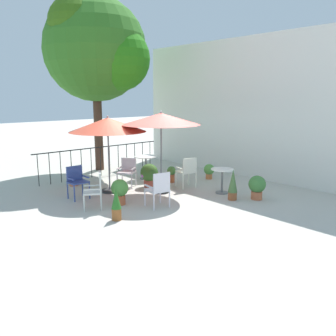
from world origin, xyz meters
name	(u,v)px	position (x,y,z in m)	size (l,w,h in m)	color
ground_plane	(161,194)	(0.00, 0.00, 0.00)	(60.00, 60.00, 0.00)	beige
villa_facade	(245,108)	(0.00, 3.77, 2.32)	(9.32, 0.30, 4.63)	silver
terrace_railing	(100,156)	(-3.18, 0.00, 0.68)	(0.03, 4.77, 1.01)	black
shade_tree	(97,49)	(-4.04, 0.56, 4.34)	(3.80, 3.62, 6.13)	#493023
patio_umbrella_0	(161,120)	(-0.14, 0.13, 2.08)	(2.20, 2.20, 2.32)	#2D2D2D
patio_umbrella_1	(108,125)	(-1.15, -0.96, 1.92)	(2.15, 2.15, 2.20)	#2D2D2D
cafe_table_0	(146,163)	(-1.77, 0.87, 0.53)	(0.74, 0.74, 0.76)	white
cafe_table_1	(222,176)	(1.08, 1.36, 0.49)	(0.65, 0.65, 0.71)	white
patio_chair_0	(77,179)	(-1.21, -1.95, 0.52)	(0.42, 0.48, 0.88)	#354993
patio_chair_1	(96,188)	(-0.09, -2.04, 0.51)	(0.60, 0.60, 0.92)	silver
patio_chair_2	(159,188)	(0.88, -0.84, 0.51)	(0.54, 0.56, 0.90)	white
patio_chair_3	(127,170)	(-1.39, -0.15, 0.51)	(0.66, 0.65, 0.86)	silver
patio_chair_4	(187,170)	(-0.01, 1.06, 0.55)	(0.58, 0.59, 0.93)	white
potted_plant_0	(120,190)	(0.02, -1.42, 0.38)	(0.44, 0.44, 0.66)	#C05F3B
potted_plant_1	(209,170)	(-0.34, 2.42, 0.29)	(0.36, 0.36, 0.50)	#C16F3E
potted_plant_2	(116,205)	(0.94, -2.14, 0.36)	(0.22, 0.22, 0.71)	brown
potted_plant_3	(171,173)	(-0.84, 1.17, 0.30)	(0.28, 0.28, 0.52)	#BD5D36
potted_plant_4	(73,175)	(-2.54, -1.38, 0.33)	(0.38, 0.38, 0.58)	#CE6F47
potted_plant_5	(149,174)	(-0.85, 0.26, 0.40)	(0.54, 0.55, 0.72)	#A44938
potted_plant_6	(233,184)	(1.70, 1.05, 0.43)	(0.25, 0.25, 0.83)	brown
potted_plant_7	(257,186)	(2.10, 1.57, 0.36)	(0.46, 0.46, 0.65)	#BD6541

